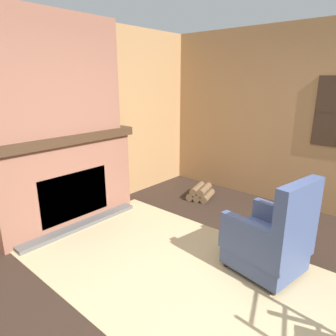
{
  "coord_description": "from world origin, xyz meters",
  "views": [
    {
      "loc": [
        1.03,
        -1.94,
        1.88
      ],
      "look_at": [
        -1.12,
        0.54,
        0.9
      ],
      "focal_mm": 32.0,
      "sensor_mm": 36.0,
      "label": 1
    }
  ],
  "objects_px": {
    "storage_case": "(89,124)",
    "oil_lamp_vase": "(37,128)",
    "armchair": "(270,241)",
    "firewood_stack": "(201,192)"
  },
  "relations": [
    {
      "from": "oil_lamp_vase",
      "to": "armchair",
      "type": "bearing_deg",
      "value": 21.18
    },
    {
      "from": "storage_case",
      "to": "oil_lamp_vase",
      "type": "bearing_deg",
      "value": -90.01
    },
    {
      "from": "armchair",
      "to": "storage_case",
      "type": "distance_m",
      "value": 2.71
    },
    {
      "from": "armchair",
      "to": "oil_lamp_vase",
      "type": "xyz_separation_m",
      "value": [
        -2.53,
        -0.98,
        0.96
      ]
    },
    {
      "from": "firewood_stack",
      "to": "oil_lamp_vase",
      "type": "relative_size",
      "value": 1.71
    },
    {
      "from": "armchair",
      "to": "storage_case",
      "type": "height_order",
      "value": "storage_case"
    },
    {
      "from": "oil_lamp_vase",
      "to": "storage_case",
      "type": "height_order",
      "value": "oil_lamp_vase"
    },
    {
      "from": "armchair",
      "to": "oil_lamp_vase",
      "type": "relative_size",
      "value": 3.48
    },
    {
      "from": "armchair",
      "to": "firewood_stack",
      "type": "xyz_separation_m",
      "value": [
        -1.65,
        1.19,
        -0.26
      ]
    },
    {
      "from": "firewood_stack",
      "to": "storage_case",
      "type": "distance_m",
      "value": 2.07
    }
  ]
}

